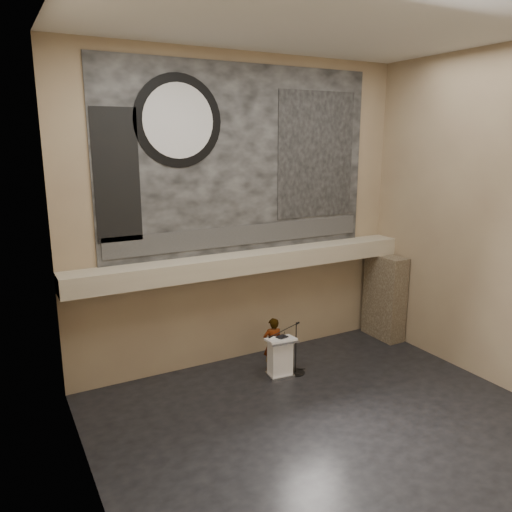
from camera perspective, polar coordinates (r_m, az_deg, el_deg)
floor at (r=12.09m, az=7.64°, el=-18.12°), size 10.00×10.00×0.00m
ceiling at (r=10.57m, az=9.19°, el=25.28°), size 10.00×10.00×0.00m
wall_back at (r=13.89m, az=-1.58°, el=4.89°), size 10.00×0.02×8.50m
wall_front at (r=7.80m, az=26.18°, el=-3.16°), size 10.00×0.02×8.50m
wall_left at (r=8.58m, az=-19.52°, el=-1.14°), size 0.02×8.00×8.50m
wall_right at (r=14.07m, az=24.94°, el=3.77°), size 0.02×8.00×8.50m
soffit at (r=13.79m, az=-0.79°, el=-0.68°), size 10.00×0.80×0.50m
sprinkler_left at (r=13.18m, az=-6.86°, el=-2.70°), size 0.04×0.04×0.06m
sprinkler_right at (r=14.77m, az=5.84°, el=-0.92°), size 0.04×0.04×0.06m
banner at (r=13.73m, az=-1.56°, el=10.87°), size 8.00×0.05×5.00m
banner_text_strip at (r=13.93m, az=-1.43°, el=2.41°), size 7.76×0.02×0.55m
banner_clock_rim at (r=12.97m, az=-8.87°, el=15.00°), size 2.30×0.02×2.30m
banner_clock_face at (r=12.95m, az=-8.83°, el=15.01°), size 1.84×0.02×1.84m
banner_building_print at (r=14.93m, az=6.91°, el=11.36°), size 2.60×0.02×3.60m
banner_brick_print at (r=12.53m, az=-15.62°, el=8.79°), size 1.10×0.02×3.20m
stone_pier at (r=16.50m, az=14.47°, el=-4.52°), size 0.60×1.40×2.70m
lectern at (r=13.68m, az=2.77°, el=-11.46°), size 0.80×0.60×1.14m
binder at (r=13.48m, az=2.99°, el=-9.23°), size 0.32×0.28×0.04m
papers at (r=13.38m, az=2.16°, el=-9.47°), size 0.29×0.36×0.00m
speaker_person at (r=13.93m, az=1.93°, el=-10.05°), size 0.62×0.47×1.52m
mic_stand at (r=13.99m, az=4.44°, el=-12.42°), size 1.38×0.74×1.47m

